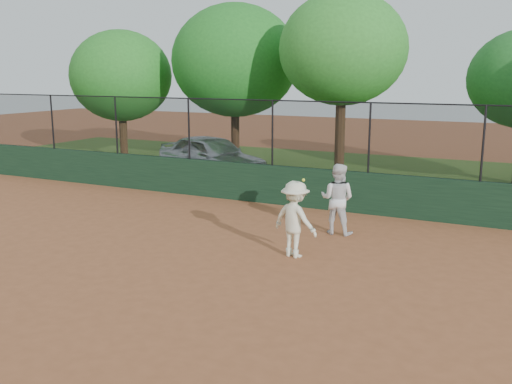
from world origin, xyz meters
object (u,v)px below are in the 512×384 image
at_px(player_main, 295,219).
at_px(tree_2, 342,49).
at_px(tree_1, 235,61).
at_px(parked_car, 211,156).
at_px(tree_0, 121,76).
at_px(player_second, 337,199).

relative_size(player_main, tree_2, 0.27).
bearing_deg(tree_1, parked_car, -81.12).
bearing_deg(tree_2, tree_1, 163.97).
relative_size(tree_0, tree_2, 0.86).
xyz_separation_m(player_main, tree_0, (-12.32, 9.46, 2.99)).
distance_m(tree_1, tree_2, 5.35).
height_order(parked_car, tree_0, tree_0).
xyz_separation_m(player_second, player_main, (-0.26, -2.18, -0.04)).
distance_m(parked_car, player_second, 8.64).
distance_m(parked_car, tree_1, 4.59).
relative_size(parked_car, tree_1, 0.72).
xyz_separation_m(parked_car, player_main, (6.53, -7.52, 0.02)).
bearing_deg(tree_2, player_second, -72.49).
bearing_deg(tree_1, tree_2, -16.03).
height_order(tree_0, tree_1, tree_1).
bearing_deg(tree_1, player_second, -48.29).
xyz_separation_m(player_second, tree_1, (-7.22, 8.10, 3.58)).
distance_m(player_second, player_main, 2.19).
xyz_separation_m(parked_car, tree_1, (-0.43, 2.76, 3.64)).
relative_size(parked_car, tree_2, 0.72).
bearing_deg(parked_car, player_second, -108.41).
xyz_separation_m(player_main, tree_1, (-6.96, 10.28, 3.62)).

